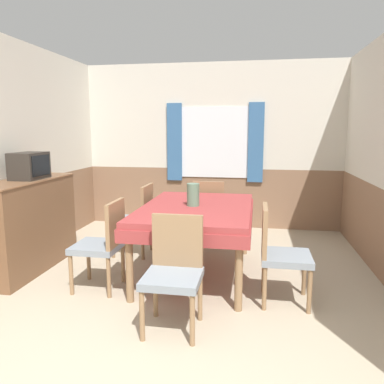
{
  "coord_description": "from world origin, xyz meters",
  "views": [
    {
      "loc": [
        0.72,
        -1.71,
        1.57
      ],
      "look_at": [
        0.05,
        2.16,
        0.91
      ],
      "focal_mm": 35.0,
      "sensor_mm": 36.0,
      "label": 1
    }
  ],
  "objects_px": {
    "tv": "(29,166)",
    "vase": "(193,195)",
    "dining_table": "(197,215)",
    "chair_left_far": "(137,217)",
    "chair_right_near": "(279,251)",
    "chair_head_window": "(209,210)",
    "chair_head_near": "(174,268)",
    "sideboard": "(28,224)",
    "chair_left_near": "(103,242)"
  },
  "relations": [
    {
      "from": "tv",
      "to": "vase",
      "type": "xyz_separation_m",
      "value": [
        1.82,
        0.12,
        -0.29
      ]
    },
    {
      "from": "vase",
      "to": "dining_table",
      "type": "bearing_deg",
      "value": -8.45
    },
    {
      "from": "dining_table",
      "to": "vase",
      "type": "xyz_separation_m",
      "value": [
        -0.04,
        0.01,
        0.22
      ]
    },
    {
      "from": "chair_left_far",
      "to": "chair_right_near",
      "type": "xyz_separation_m",
      "value": [
        1.68,
        -1.07,
        0.0
      ]
    },
    {
      "from": "vase",
      "to": "chair_left_far",
      "type": "bearing_deg",
      "value": 146.62
    },
    {
      "from": "chair_head_window",
      "to": "chair_head_near",
      "type": "bearing_deg",
      "value": -90.0
    },
    {
      "from": "dining_table",
      "to": "sideboard",
      "type": "relative_size",
      "value": 1.26
    },
    {
      "from": "dining_table",
      "to": "chair_head_window",
      "type": "relative_size",
      "value": 1.94
    },
    {
      "from": "chair_right_near",
      "to": "sideboard",
      "type": "distance_m",
      "value": 2.76
    },
    {
      "from": "chair_head_near",
      "to": "sideboard",
      "type": "bearing_deg",
      "value": -26.62
    },
    {
      "from": "chair_left_near",
      "to": "tv",
      "type": "xyz_separation_m",
      "value": [
        -1.02,
        0.42,
        0.69
      ]
    },
    {
      "from": "chair_head_window",
      "to": "chair_left_near",
      "type": "relative_size",
      "value": 1.0
    },
    {
      "from": "dining_table",
      "to": "chair_left_far",
      "type": "bearing_deg",
      "value": 147.59
    },
    {
      "from": "chair_left_far",
      "to": "chair_left_near",
      "type": "relative_size",
      "value": 1.0
    },
    {
      "from": "dining_table",
      "to": "chair_head_near",
      "type": "bearing_deg",
      "value": -90.0
    },
    {
      "from": "dining_table",
      "to": "chair_head_near",
      "type": "xyz_separation_m",
      "value": [
        -0.0,
        -1.12,
        -0.18
      ]
    },
    {
      "from": "vase",
      "to": "chair_head_near",
      "type": "bearing_deg",
      "value": -87.99
    },
    {
      "from": "chair_head_window",
      "to": "chair_right_near",
      "type": "xyz_separation_m",
      "value": [
        0.84,
        -1.65,
        0.0
      ]
    },
    {
      "from": "chair_head_window",
      "to": "tv",
      "type": "xyz_separation_m",
      "value": [
        -1.86,
        -1.23,
        0.69
      ]
    },
    {
      "from": "chair_head_window",
      "to": "chair_right_near",
      "type": "height_order",
      "value": "same"
    },
    {
      "from": "dining_table",
      "to": "chair_left_near",
      "type": "xyz_separation_m",
      "value": [
        -0.84,
        -0.53,
        -0.18
      ]
    },
    {
      "from": "chair_head_window",
      "to": "chair_left_far",
      "type": "distance_m",
      "value": 1.02
    },
    {
      "from": "sideboard",
      "to": "tv",
      "type": "bearing_deg",
      "value": 55.99
    },
    {
      "from": "chair_right_near",
      "to": "sideboard",
      "type": "relative_size",
      "value": 0.65
    },
    {
      "from": "chair_left_near",
      "to": "tv",
      "type": "relative_size",
      "value": 2.19
    },
    {
      "from": "chair_head_near",
      "to": "chair_left_near",
      "type": "bearing_deg",
      "value": -34.81
    },
    {
      "from": "dining_table",
      "to": "chair_left_near",
      "type": "distance_m",
      "value": 1.01
    },
    {
      "from": "chair_head_near",
      "to": "sideboard",
      "type": "distance_m",
      "value": 2.12
    },
    {
      "from": "tv",
      "to": "chair_right_near",
      "type": "bearing_deg",
      "value": -8.82
    },
    {
      "from": "chair_head_near",
      "to": "chair_left_far",
      "type": "relative_size",
      "value": 1.0
    },
    {
      "from": "dining_table",
      "to": "chair_head_near",
      "type": "height_order",
      "value": "chair_head_near"
    },
    {
      "from": "tv",
      "to": "sideboard",
      "type": "bearing_deg",
      "value": -124.01
    },
    {
      "from": "vase",
      "to": "chair_head_window",
      "type": "bearing_deg",
      "value": 87.97
    },
    {
      "from": "chair_right_near",
      "to": "vase",
      "type": "distance_m",
      "value": 1.11
    },
    {
      "from": "dining_table",
      "to": "tv",
      "type": "relative_size",
      "value": 4.26
    },
    {
      "from": "dining_table",
      "to": "chair_head_near",
      "type": "relative_size",
      "value": 1.94
    },
    {
      "from": "chair_left_far",
      "to": "chair_right_near",
      "type": "distance_m",
      "value": 1.99
    },
    {
      "from": "chair_head_near",
      "to": "sideboard",
      "type": "height_order",
      "value": "sideboard"
    },
    {
      "from": "sideboard",
      "to": "vase",
      "type": "relative_size",
      "value": 5.73
    },
    {
      "from": "chair_head_near",
      "to": "dining_table",
      "type": "bearing_deg",
      "value": -90.0
    },
    {
      "from": "chair_left_near",
      "to": "sideboard",
      "type": "relative_size",
      "value": 0.65
    },
    {
      "from": "sideboard",
      "to": "tv",
      "type": "distance_m",
      "value": 0.66
    },
    {
      "from": "dining_table",
      "to": "vase",
      "type": "height_order",
      "value": "vase"
    },
    {
      "from": "chair_left_near",
      "to": "tv",
      "type": "distance_m",
      "value": 1.3
    },
    {
      "from": "dining_table",
      "to": "chair_head_window",
      "type": "distance_m",
      "value": 1.13
    },
    {
      "from": "chair_head_near",
      "to": "vase",
      "type": "relative_size",
      "value": 3.71
    },
    {
      "from": "dining_table",
      "to": "chair_left_near",
      "type": "bearing_deg",
      "value": -147.59
    },
    {
      "from": "chair_head_window",
      "to": "vase",
      "type": "bearing_deg",
      "value": -92.03
    },
    {
      "from": "chair_head_window",
      "to": "sideboard",
      "type": "height_order",
      "value": "sideboard"
    },
    {
      "from": "dining_table",
      "to": "tv",
      "type": "xyz_separation_m",
      "value": [
        -1.86,
        -0.12,
        0.51
      ]
    }
  ]
}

